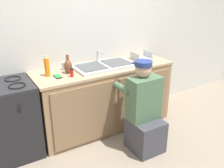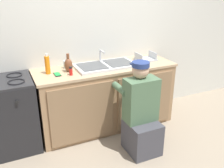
# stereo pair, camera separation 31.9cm
# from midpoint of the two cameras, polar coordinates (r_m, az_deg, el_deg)

# --- Properties ---
(ground_plane) EXTENTS (12.00, 12.00, 0.00)m
(ground_plane) POSITION_cam_midpoint_polar(r_m,az_deg,el_deg) (3.45, -1.83, -11.53)
(ground_plane) COLOR gray
(back_wall) EXTENTS (6.00, 0.10, 2.50)m
(back_wall) POSITION_cam_midpoint_polar(r_m,az_deg,el_deg) (3.52, -7.33, 11.11)
(back_wall) COLOR silver
(back_wall) RESTS_ON ground_plane
(counter_cabinet) EXTENTS (1.85, 0.62, 0.85)m
(counter_cabinet) POSITION_cam_midpoint_polar(r_m,az_deg,el_deg) (3.47, -4.26, -3.34)
(counter_cabinet) COLOR #997551
(counter_cabinet) RESTS_ON ground_plane
(countertop) EXTENTS (1.89, 0.62, 0.03)m
(countertop) POSITION_cam_midpoint_polar(r_m,az_deg,el_deg) (3.31, -4.54, 3.64)
(countertop) COLOR tan
(countertop) RESTS_ON counter_cabinet
(sink_double_basin) EXTENTS (0.80, 0.44, 0.19)m
(sink_double_basin) POSITION_cam_midpoint_polar(r_m,az_deg,el_deg) (3.30, -4.58, 4.23)
(sink_double_basin) COLOR silver
(sink_double_basin) RESTS_ON countertop
(stove_range) EXTENTS (0.65, 0.62, 0.90)m
(stove_range) POSITION_cam_midpoint_polar(r_m,az_deg,el_deg) (3.18, -25.56, -7.67)
(stove_range) COLOR black
(stove_range) RESTS_ON ground_plane
(plumber_person) EXTENTS (0.42, 0.61, 1.10)m
(plumber_person) POSITION_cam_midpoint_polar(r_m,az_deg,el_deg) (2.99, 4.32, -6.99)
(plumber_person) COLOR #3F3F47
(plumber_person) RESTS_ON ground_plane
(water_glass) EXTENTS (0.06, 0.06, 0.10)m
(water_glass) POSITION_cam_midpoint_polar(r_m,az_deg,el_deg) (3.25, -13.66, 3.97)
(water_glass) COLOR #ADC6CC
(water_glass) RESTS_ON countertop
(dish_rack_tray) EXTENTS (0.28, 0.22, 0.11)m
(dish_rack_tray) POSITION_cam_midpoint_polar(r_m,az_deg,el_deg) (3.64, 4.25, 6.00)
(dish_rack_tray) COLOR #B2B7BC
(dish_rack_tray) RESTS_ON countertop
(cell_phone) EXTENTS (0.07, 0.14, 0.01)m
(cell_phone) POSITION_cam_midpoint_polar(r_m,az_deg,el_deg) (3.04, -15.29, 1.63)
(cell_phone) COLOR black
(cell_phone) RESTS_ON countertop
(soap_bottle_orange) EXTENTS (0.06, 0.06, 0.25)m
(soap_bottle_orange) POSITION_cam_midpoint_polar(r_m,az_deg,el_deg) (3.06, -17.56, 3.69)
(soap_bottle_orange) COLOR orange
(soap_bottle_orange) RESTS_ON countertop
(spice_bottle_red) EXTENTS (0.04, 0.04, 0.10)m
(spice_bottle_red) POSITION_cam_midpoint_polar(r_m,az_deg,el_deg) (2.99, -12.22, 2.51)
(spice_bottle_red) COLOR red
(spice_bottle_red) RESTS_ON countertop
(vase_decorative) EXTENTS (0.10, 0.10, 0.23)m
(vase_decorative) POSITION_cam_midpoint_polar(r_m,az_deg,el_deg) (3.11, -12.94, 3.97)
(vase_decorative) COLOR brown
(vase_decorative) RESTS_ON countertop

